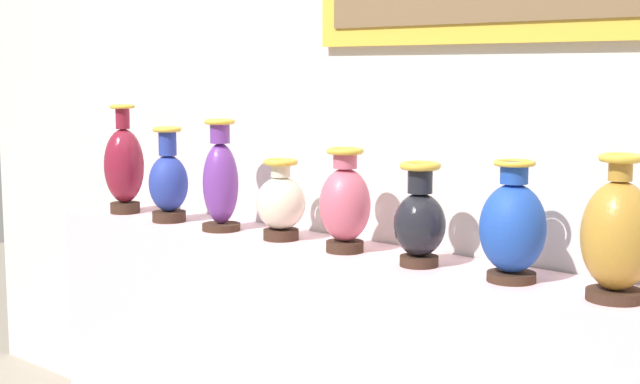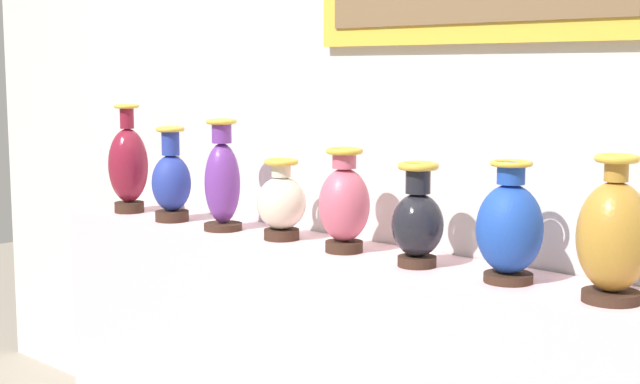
% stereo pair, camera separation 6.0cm
% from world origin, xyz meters
% --- Properties ---
extents(display_shelf, '(2.58, 0.33, 0.95)m').
position_xyz_m(display_shelf, '(0.00, 0.00, 0.47)').
color(display_shelf, beige).
rests_on(display_shelf, ground_plane).
extents(back_wall, '(4.89, 0.14, 2.64)m').
position_xyz_m(back_wall, '(0.01, 0.22, 1.34)').
color(back_wall, silver).
rests_on(back_wall, ground_plane).
extents(vase_burgundy, '(0.16, 0.16, 0.44)m').
position_xyz_m(vase_burgundy, '(-1.04, -0.04, 1.14)').
color(vase_burgundy, '#382319').
rests_on(vase_burgundy, display_shelf).
extents(vase_cobalt, '(0.15, 0.15, 0.36)m').
position_xyz_m(vase_cobalt, '(-0.74, -0.05, 1.10)').
color(vase_cobalt, '#382319').
rests_on(vase_cobalt, display_shelf).
extents(vase_violet, '(0.14, 0.14, 0.40)m').
position_xyz_m(vase_violet, '(-0.45, -0.04, 1.12)').
color(vase_violet, '#382319').
rests_on(vase_violet, display_shelf).
extents(vase_ivory, '(0.17, 0.17, 0.28)m').
position_xyz_m(vase_ivory, '(-0.16, -0.02, 1.07)').
color(vase_ivory, '#382319').
rests_on(vase_ivory, display_shelf).
extents(vase_rose, '(0.16, 0.16, 0.33)m').
position_xyz_m(vase_rose, '(0.14, -0.03, 1.10)').
color(vase_rose, '#382319').
rests_on(vase_rose, display_shelf).
extents(vase_onyx, '(0.15, 0.15, 0.31)m').
position_xyz_m(vase_onyx, '(0.44, -0.04, 1.08)').
color(vase_onyx, '#382319').
rests_on(vase_onyx, display_shelf).
extents(vase_sapphire, '(0.18, 0.18, 0.33)m').
position_xyz_m(vase_sapphire, '(0.75, -0.03, 1.10)').
color(vase_sapphire, '#382319').
rests_on(vase_sapphire, display_shelf).
extents(vase_ochre, '(0.18, 0.18, 0.37)m').
position_xyz_m(vase_ochre, '(1.05, -0.04, 1.11)').
color(vase_ochre, '#382319').
rests_on(vase_ochre, display_shelf).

